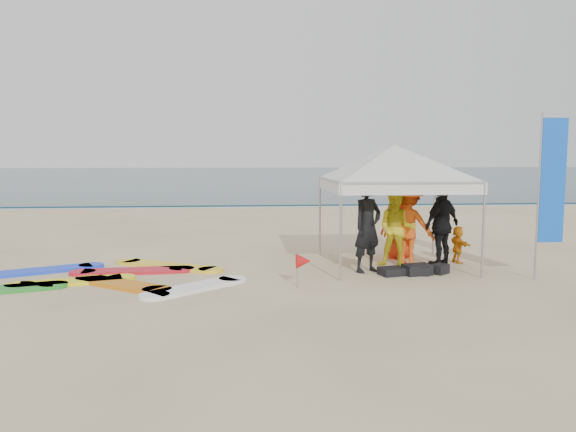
# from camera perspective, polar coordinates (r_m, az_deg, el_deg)

# --- Properties ---
(ground) EXTENTS (120.00, 120.00, 0.00)m
(ground) POSITION_cam_1_polar(r_m,az_deg,el_deg) (9.45, 1.29, -8.96)
(ground) COLOR beige
(ground) RESTS_ON ground
(ocean) EXTENTS (160.00, 84.00, 0.08)m
(ocean) POSITION_cam_1_polar(r_m,az_deg,el_deg) (69.12, -4.10, 4.14)
(ocean) COLOR #0C2633
(ocean) RESTS_ON ground
(shoreline_foam) EXTENTS (160.00, 1.20, 0.01)m
(shoreline_foam) POSITION_cam_1_polar(r_m,az_deg,el_deg) (27.39, -2.82, 1.01)
(shoreline_foam) COLOR silver
(shoreline_foam) RESTS_ON ground
(person_black_a) EXTENTS (0.85, 0.77, 1.94)m
(person_black_a) POSITION_cam_1_polar(r_m,az_deg,el_deg) (11.97, 8.08, -1.07)
(person_black_a) COLOR black
(person_black_a) RESTS_ON ground
(person_yellow) EXTENTS (1.02, 0.92, 1.70)m
(person_yellow) POSITION_cam_1_polar(r_m,az_deg,el_deg) (12.63, 10.97, -1.29)
(person_yellow) COLOR yellow
(person_yellow) RESTS_ON ground
(person_orange_a) EXTENTS (1.35, 1.20, 1.81)m
(person_orange_a) POSITION_cam_1_polar(r_m,az_deg,el_deg) (12.97, 12.13, -0.87)
(person_orange_a) COLOR #F45915
(person_orange_a) RESTS_ON ground
(person_black_b) EXTENTS (1.16, 0.98, 1.86)m
(person_black_b) POSITION_cam_1_polar(r_m,az_deg,el_deg) (12.90, 15.35, -0.89)
(person_black_b) COLOR black
(person_black_b) RESTS_ON ground
(person_orange_b) EXTENTS (0.96, 0.70, 1.81)m
(person_orange_b) POSITION_cam_1_polar(r_m,az_deg,el_deg) (13.69, 11.28, -0.50)
(person_orange_b) COLOR red
(person_orange_b) RESTS_ON ground
(person_seated) EXTENTS (0.33, 0.81, 0.85)m
(person_seated) POSITION_cam_1_polar(r_m,az_deg,el_deg) (13.50, 16.87, -2.79)
(person_seated) COLOR orange
(person_seated) RESTS_ON ground
(canopy_tent) EXTENTS (4.09, 4.09, 3.09)m
(canopy_tent) POSITION_cam_1_polar(r_m,az_deg,el_deg) (12.68, 10.78, 7.07)
(canopy_tent) COLOR #A5A5A8
(canopy_tent) RESTS_ON ground
(feather_flag) EXTENTS (0.56, 0.04, 3.29)m
(feather_flag) POSITION_cam_1_polar(r_m,az_deg,el_deg) (12.18, 25.16, 3.08)
(feather_flag) COLOR #A5A5A8
(feather_flag) RESTS_ON ground
(marker_pennant) EXTENTS (0.28, 0.28, 0.64)m
(marker_pennant) POSITION_cam_1_polar(r_m,az_deg,el_deg) (10.54, 1.59, -4.61)
(marker_pennant) COLOR #A5A5A8
(marker_pennant) RESTS_ON ground
(gear_pile) EXTENTS (1.55, 0.52, 0.22)m
(gear_pile) POSITION_cam_1_polar(r_m,az_deg,el_deg) (11.98, 12.68, -5.39)
(gear_pile) COLOR black
(gear_pile) RESTS_ON ground
(surfboard_spread) EXTENTS (5.61, 3.69, 0.07)m
(surfboard_spread) POSITION_cam_1_polar(r_m,az_deg,el_deg) (11.89, -18.28, -5.94)
(surfboard_spread) COLOR yellow
(surfboard_spread) RESTS_ON ground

